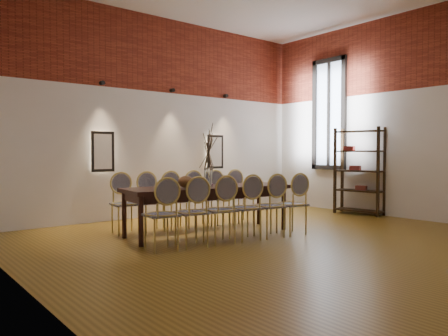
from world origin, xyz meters
TOP-DOWN VIEW (x-y plane):
  - floor at (0.00, 0.00)m, footprint 7.00×7.00m
  - wall_back at (0.00, 3.55)m, footprint 7.00×0.10m
  - wall_left at (-3.55, 0.00)m, footprint 0.10×7.00m
  - wall_right at (3.55, 0.00)m, footprint 0.10×7.00m
  - brick_band_back at (0.00, 3.48)m, footprint 7.00×0.02m
  - brick_band_right at (3.48, 0.00)m, footprint 0.02×7.00m
  - niche_left at (-1.30, 3.45)m, footprint 0.36×0.06m
  - niche_right at (1.30, 3.45)m, footprint 0.36×0.06m
  - spot_fixture_left at (-1.30, 3.42)m, footprint 0.08×0.10m
  - spot_fixture_mid at (0.20, 3.42)m, footprint 0.08×0.10m
  - spot_fixture_right at (1.60, 3.42)m, footprint 0.08×0.10m
  - window_glass at (3.46, 2.00)m, footprint 0.02×0.78m
  - window_frame at (3.44, 2.00)m, footprint 0.08×0.90m
  - window_mullion at (3.44, 2.00)m, footprint 0.06×0.06m
  - dining_table at (-0.48, 1.31)m, footprint 2.74×1.18m
  - chair_near_a at (-1.66, 0.75)m, footprint 0.49×0.49m
  - chair_near_b at (-1.22, 0.69)m, footprint 0.49×0.49m
  - chair_near_c at (-0.79, 0.64)m, footprint 0.49×0.49m
  - chair_near_d at (-0.35, 0.58)m, footprint 0.49×0.49m
  - chair_near_e at (0.09, 0.52)m, footprint 0.49×0.49m
  - chair_near_f at (0.53, 0.47)m, footprint 0.49×0.49m
  - chair_far_a at (-1.49, 2.15)m, footprint 0.49×0.49m
  - chair_far_b at (-1.05, 2.09)m, footprint 0.49×0.49m
  - chair_far_c at (-0.61, 2.04)m, footprint 0.49×0.49m
  - chair_far_d at (-0.17, 1.98)m, footprint 0.49×0.49m
  - chair_far_e at (0.27, 1.93)m, footprint 0.49×0.49m
  - chair_far_f at (0.71, 1.87)m, footprint 0.49×0.49m
  - vase at (-0.47, 1.31)m, footprint 0.14×0.14m
  - dried_branches at (-0.47, 1.31)m, footprint 0.50×0.50m
  - bowl at (-0.90, 1.31)m, footprint 0.24×0.24m
  - book at (-0.60, 1.47)m, footprint 0.28×0.21m
  - shelving_rack at (3.28, 1.09)m, footprint 0.52×1.04m

SIDE VIEW (x-z plane):
  - floor at x=0.00m, z-range -0.02..0.00m
  - dining_table at x=-0.48m, z-range 0.00..0.75m
  - chair_near_a at x=-1.66m, z-range 0.00..0.94m
  - chair_near_b at x=-1.22m, z-range 0.00..0.94m
  - chair_near_c at x=-0.79m, z-range 0.00..0.94m
  - chair_near_d at x=-0.35m, z-range 0.00..0.94m
  - chair_near_e at x=0.09m, z-range 0.00..0.94m
  - chair_near_f at x=0.53m, z-range 0.00..0.94m
  - chair_far_a at x=-1.49m, z-range 0.00..0.94m
  - chair_far_b at x=-1.05m, z-range 0.00..0.94m
  - chair_far_c at x=-0.61m, z-range 0.00..0.94m
  - chair_far_d at x=-0.17m, z-range 0.00..0.94m
  - chair_far_e at x=0.27m, z-range 0.00..0.94m
  - chair_far_f at x=0.71m, z-range 0.00..0.94m
  - book at x=-0.60m, z-range 0.75..0.78m
  - bowl at x=-0.90m, z-range 0.75..0.93m
  - vase at x=-0.47m, z-range 0.75..1.05m
  - shelving_rack at x=3.28m, z-range 0.00..1.80m
  - niche_left at x=-1.30m, z-range 0.97..1.63m
  - niche_right at x=1.30m, z-range 0.97..1.63m
  - dried_branches at x=-0.47m, z-range 1.00..1.70m
  - wall_back at x=0.00m, z-range 0.00..4.00m
  - wall_left at x=-3.55m, z-range 0.00..4.00m
  - wall_right at x=3.55m, z-range 0.00..4.00m
  - window_glass at x=3.46m, z-range 0.96..3.34m
  - window_frame at x=3.44m, z-range 0.90..3.40m
  - window_mullion at x=3.44m, z-range 0.95..3.35m
  - spot_fixture_left at x=-1.30m, z-range 2.51..2.59m
  - spot_fixture_mid at x=0.20m, z-range 2.51..2.59m
  - spot_fixture_right at x=1.60m, z-range 2.51..2.59m
  - brick_band_back at x=0.00m, z-range 2.50..4.00m
  - brick_band_right at x=3.48m, z-range 2.50..4.00m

